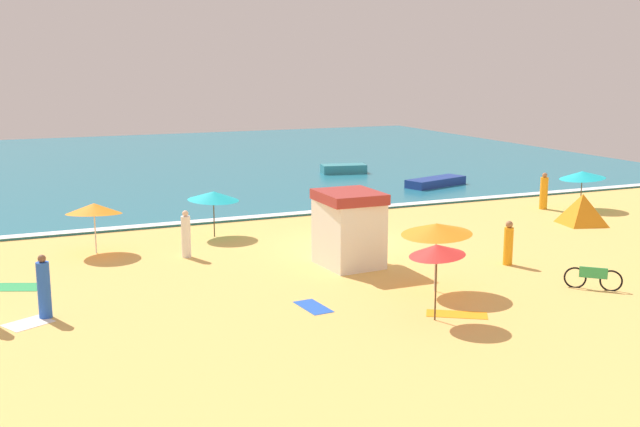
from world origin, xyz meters
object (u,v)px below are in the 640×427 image
object	(u,v)px
small_boat_0	(344,169)
small_boat_1	(436,182)
beach_umbrella_5	(437,250)
beachgoer_0	(44,288)
beach_umbrella_4	(582,175)
beach_umbrella_6	(94,209)
beachgoer_2	(508,244)
beachgoer_3	(186,235)
parked_bicycle	(593,278)
beach_tent	(582,209)
beach_umbrella_0	(213,196)
beachgoer_4	(331,229)
beachgoer_5	(544,192)
lifeguard_cabana	(349,228)
beach_umbrella_1	(437,229)

from	to	relation	value
small_boat_0	small_boat_1	distance (m)	7.48
beach_umbrella_5	beachgoer_0	distance (m)	11.26
beach_umbrella_4	beach_umbrella_6	bearing A→B (deg)	179.45
beachgoer_2	beachgoer_3	distance (m)	11.92
beachgoer_2	parked_bicycle	bearing A→B (deg)	-79.76
beach_umbrella_4	beach_tent	size ratio (longest dim) A/B	1.07
beach_umbrella_4	parked_bicycle	distance (m)	14.52
beach_umbrella_6	beach_umbrella_0	bearing A→B (deg)	11.38
beachgoer_4	small_boat_1	size ratio (longest dim) A/B	0.41
beach_umbrella_4	small_boat_1	size ratio (longest dim) A/B	0.61
beach_umbrella_6	small_boat_1	size ratio (longest dim) A/B	0.67
beach_umbrella_4	beach_umbrella_5	xyz separation A→B (m)	(-15.66, -11.61, 0.33)
beach_umbrella_0	beachgoer_2	distance (m)	12.21
parked_bicycle	beachgoer_4	bearing A→B (deg)	123.84
beachgoer_3	beachgoer_5	size ratio (longest dim) A/B	0.98
beach_umbrella_0	beachgoer_2	bearing A→B (deg)	-45.26
beach_umbrella_4	parked_bicycle	bearing A→B (deg)	-130.28
beachgoer_5	beach_umbrella_6	bearing A→B (deg)	-178.70
beach_tent	beachgoer_4	size ratio (longest dim) A/B	1.41
beachgoer_3	beachgoer_4	size ratio (longest dim) A/B	1.06
beach_umbrella_0	beach_tent	world-z (taller)	beach_umbrella_0
beach_tent	beachgoer_2	distance (m)	8.59
beach_umbrella_4	beach_umbrella_5	bearing A→B (deg)	-143.43
small_boat_1	beachgoer_4	bearing A→B (deg)	-136.30
beach_umbrella_5	small_boat_0	size ratio (longest dim) A/B	0.75
beach_umbrella_0	beach_umbrella_4	bearing A→B (deg)	-3.78
beach_umbrella_4	small_boat_1	xyz separation A→B (m)	(-3.15, 8.58, -1.39)
lifeguard_cabana	beach_umbrella_0	xyz separation A→B (m)	(-3.21, 6.47, 0.37)
beach_umbrella_0	beach_umbrella_1	world-z (taller)	beach_umbrella_1
beachgoer_2	beachgoer_5	bearing A→B (deg)	44.58
beachgoer_0	beachgoer_4	world-z (taller)	beachgoer_0
beach_umbrella_1	small_boat_0	world-z (taller)	beach_umbrella_1
parked_bicycle	small_boat_1	distance (m)	20.57
lifeguard_cabana	small_boat_1	distance (m)	18.47
beach_umbrella_5	beach_umbrella_6	world-z (taller)	beach_umbrella_5
beach_umbrella_1	beach_umbrella_6	world-z (taller)	beach_umbrella_1
beach_umbrella_6	small_boat_0	size ratio (longest dim) A/B	0.91
lifeguard_cabana	beach_umbrella_6	distance (m)	9.84
beachgoer_3	beachgoer_4	world-z (taller)	beachgoer_3
beachgoer_2	beachgoer_3	world-z (taller)	beachgoer_3
beach_umbrella_6	beachgoer_2	bearing A→B (deg)	-29.48
beach_umbrella_1	beachgoer_3	world-z (taller)	beach_umbrella_1
small_boat_1	beachgoer_5	bearing A→B (deg)	-79.83
beachgoer_4	small_boat_1	xyz separation A→B (m)	(11.79, 11.27, -0.48)
beachgoer_0	beachgoer_3	bearing A→B (deg)	44.33
beach_tent	small_boat_0	distance (m)	18.84
small_boat_0	small_boat_1	size ratio (longest dim) A/B	0.74
beach_umbrella_0	parked_bicycle	distance (m)	15.40
beachgoer_4	beach_umbrella_4	bearing A→B (deg)	10.21
beach_umbrella_4	beachgoer_5	world-z (taller)	beach_umbrella_4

